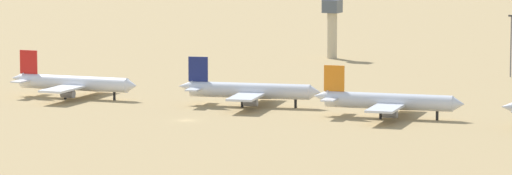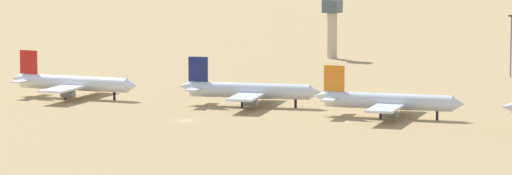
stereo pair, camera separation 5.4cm
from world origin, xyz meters
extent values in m
plane|color=tan|center=(0.00, 0.00, 0.00)|extent=(4000.00, 4000.00, 0.00)
cylinder|color=white|center=(-44.69, 23.26, 3.93)|extent=(30.18, 5.94, 3.75)
cone|color=white|center=(-28.43, 24.46, 3.93)|extent=(3.06, 3.76, 3.56)
cone|color=white|center=(-60.95, 22.07, 4.50)|extent=(3.97, 3.45, 3.19)
cube|color=red|center=(-57.77, 22.30, 8.85)|extent=(4.89, 0.82, 6.09)
cube|color=white|center=(-58.05, 26.04, 4.31)|extent=(3.46, 6.57, 0.34)
cube|color=white|center=(-57.50, 18.56, 4.31)|extent=(3.46, 6.57, 0.34)
cube|color=white|center=(-43.76, 23.33, 3.37)|extent=(8.55, 30.37, 0.52)
cylinder|color=slate|center=(-43.34, 30.41, 2.06)|extent=(3.51, 2.30, 2.06)
cylinder|color=slate|center=(-42.31, 16.39, 2.06)|extent=(3.51, 2.30, 2.06)
cylinder|color=black|center=(-33.33, 24.10, 1.03)|extent=(0.66, 0.66, 2.06)
cylinder|color=black|center=(-46.26, 25.40, 1.03)|extent=(0.66, 0.66, 2.06)
cylinder|color=black|center=(-45.93, 20.92, 1.03)|extent=(0.66, 0.66, 2.06)
cylinder|color=silver|center=(2.86, 28.04, 3.96)|extent=(30.31, 9.69, 3.77)
cone|color=silver|center=(18.94, 31.30, 3.96)|extent=(3.48, 4.07, 3.58)
cone|color=silver|center=(-13.21, 24.78, 4.52)|extent=(4.33, 3.89, 3.20)
cube|color=navy|center=(-10.07, 25.41, 8.91)|extent=(4.90, 1.44, 6.13)
cube|color=silver|center=(-10.82, 29.11, 4.34)|extent=(4.23, 6.88, 0.34)
cube|color=silver|center=(-9.32, 21.72, 4.34)|extent=(4.23, 6.88, 0.34)
cube|color=silver|center=(3.79, 28.22, 3.39)|extent=(12.28, 30.83, 0.53)
cylinder|color=slate|center=(3.31, 35.34, 2.07)|extent=(3.74, 2.71, 2.07)
cylinder|color=slate|center=(6.12, 21.48, 2.07)|extent=(3.74, 2.71, 2.07)
cylinder|color=black|center=(14.10, 30.31, 1.04)|extent=(0.66, 0.66, 2.07)
cylinder|color=black|center=(1.03, 29.97, 1.04)|extent=(0.66, 0.66, 2.07)
cylinder|color=black|center=(1.93, 25.54, 1.04)|extent=(0.66, 0.66, 2.07)
cylinder|color=silver|center=(40.77, 23.46, 3.94)|extent=(30.27, 7.74, 3.75)
cone|color=silver|center=(56.95, 25.64, 3.94)|extent=(3.27, 3.91, 3.57)
cone|color=silver|center=(24.59, 21.27, 4.50)|extent=(4.15, 3.66, 3.19)
cube|color=orange|center=(27.75, 21.70, 8.87)|extent=(4.90, 1.12, 6.10)
cube|color=silver|center=(27.25, 25.42, 4.32)|extent=(3.83, 6.73, 0.34)
cube|color=silver|center=(28.25, 17.98, 4.32)|extent=(3.83, 6.73, 0.34)
cube|color=silver|center=(41.70, 23.58, 3.38)|extent=(10.35, 30.62, 0.53)
cylinder|color=slate|center=(41.69, 30.68, 2.06)|extent=(3.62, 2.50, 2.06)
cylinder|color=slate|center=(43.57, 16.73, 2.06)|extent=(3.62, 2.50, 2.06)
cylinder|color=black|center=(52.08, 24.98, 1.03)|extent=(0.66, 0.66, 2.06)
cylinder|color=black|center=(39.07, 25.50, 1.03)|extent=(0.66, 0.66, 2.06)
cylinder|color=black|center=(39.68, 21.04, 1.03)|extent=(0.66, 0.66, 2.06)
cone|color=silver|center=(69.88, 22.07, 4.42)|extent=(3.97, 3.48, 3.13)
cylinder|color=#C6B793|center=(-22.97, 143.96, 7.34)|extent=(3.20, 3.20, 14.68)
cube|color=#4C5660|center=(-22.97, 143.96, 16.75)|extent=(5.20, 5.20, 4.14)
cylinder|color=#59595E|center=(43.29, 117.29, 8.67)|extent=(0.36, 0.36, 17.35)
cube|color=#333333|center=(43.29, 117.29, 17.60)|extent=(1.80, 0.50, 0.50)
camera|label=1|loc=(163.26, -310.43, 50.31)|focal=107.99mm
camera|label=2|loc=(163.31, -310.41, 50.31)|focal=107.99mm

